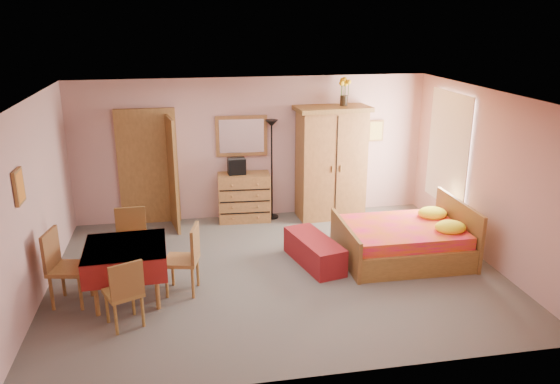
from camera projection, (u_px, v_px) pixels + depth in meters
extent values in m
plane|color=#68625B|center=(277.00, 272.00, 8.11)|extent=(6.50, 6.50, 0.00)
plane|color=brown|center=(277.00, 96.00, 7.30)|extent=(6.50, 6.50, 0.00)
cube|color=tan|center=(253.00, 148.00, 10.04)|extent=(6.50, 0.10, 2.60)
cube|color=tan|center=(322.00, 264.00, 5.37)|extent=(6.50, 0.10, 2.60)
cube|color=tan|center=(33.00, 202.00, 7.14)|extent=(0.10, 5.00, 2.60)
cube|color=tan|center=(488.00, 177.00, 8.27)|extent=(0.10, 5.00, 2.60)
cube|color=#9E6B35|center=(148.00, 168.00, 9.77)|extent=(1.06, 0.12, 2.15)
cube|color=white|center=(449.00, 149.00, 9.34)|extent=(0.08, 1.40, 1.95)
cube|color=orange|center=(19.00, 187.00, 6.46)|extent=(0.04, 0.32, 0.42)
cube|color=#D8BF59|center=(376.00, 131.00, 10.34)|extent=(0.30, 0.04, 0.40)
cube|color=#A66C38|center=(244.00, 197.00, 10.04)|extent=(0.97, 0.52, 0.89)
cube|color=silver|center=(242.00, 136.00, 9.90)|extent=(0.94, 0.09, 0.74)
cube|color=black|center=(237.00, 166.00, 9.87)|extent=(0.32, 0.24, 0.29)
cube|color=black|center=(272.00, 170.00, 10.01)|extent=(0.27, 0.27, 1.86)
cube|color=#9A6334|center=(331.00, 163.00, 10.06)|extent=(1.37, 0.77, 2.09)
cube|color=yellow|center=(344.00, 91.00, 9.74)|extent=(0.22, 0.22, 0.50)
cube|color=#E71653|center=(402.00, 232.00, 8.44)|extent=(1.94, 1.53, 0.89)
cube|color=maroon|center=(314.00, 251.00, 8.32)|extent=(0.74, 1.32, 0.42)
cube|color=maroon|center=(127.00, 272.00, 7.25)|extent=(1.08, 1.08, 0.76)
cube|color=olive|center=(123.00, 292.00, 6.60)|extent=(0.54, 0.54, 0.90)
cube|color=#A87439|center=(131.00, 243.00, 7.93)|extent=(0.45, 0.45, 0.96)
cube|color=#9B6734|center=(69.00, 268.00, 7.08)|extent=(0.54, 0.54, 1.02)
cube|color=#A77338|center=(181.00, 259.00, 7.39)|extent=(0.52, 0.52, 0.96)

